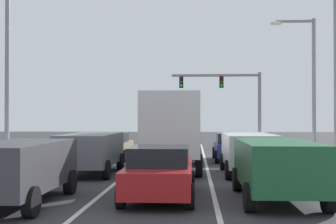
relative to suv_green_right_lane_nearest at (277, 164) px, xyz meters
name	(u,v)px	position (x,y,z in m)	size (l,w,h in m)	color
ground_plane	(167,174)	(-3.43, 6.07, -1.02)	(120.00, 120.00, 0.00)	#333335
lane_stripe_between_right_lane_and_center_lane	(206,166)	(-1.73, 9.44, -1.01)	(0.14, 37.09, 0.01)	silver
lane_stripe_between_center_lane_and_left_lane	(137,165)	(-5.13, 9.44, -1.01)	(0.14, 37.09, 0.01)	silver
snow_bank_right_shoulder	(317,161)	(3.57, 9.44, -0.74)	(2.08, 37.09, 0.55)	white
snow_bank_left_shoulder	(31,159)	(-10.43, 9.44, -0.75)	(1.85, 37.09, 0.54)	white
suv_green_right_lane_nearest	(277,164)	(0.00, 0.00, 0.00)	(2.16, 4.90, 1.67)	#1E5633
suv_silver_right_lane_second	(249,150)	(-0.07, 6.06, 0.00)	(2.16, 4.90, 1.67)	#B7BABF
sedan_navy_right_lane_third	(232,147)	(-0.26, 12.35, -0.25)	(2.00, 4.50, 1.51)	navy
sedan_red_center_lane_nearest	(160,172)	(-3.30, 0.13, -0.25)	(2.00, 4.50, 1.51)	maroon
box_truck_center_lane_second	(173,128)	(-3.26, 7.55, 0.88)	(2.53, 7.20, 3.36)	black
suv_white_center_lane_third	(180,139)	(-3.24, 16.13, 0.00)	(2.16, 4.90, 1.67)	silver
suv_charcoal_left_lane_nearest	(18,166)	(-7.05, -0.93, 0.00)	(2.16, 4.90, 1.67)	#38383D
suv_gray_left_lane_second	(91,150)	(-6.59, 5.84, 0.00)	(2.16, 4.90, 1.67)	slate
sedan_tan_left_lane_third	(112,146)	(-6.95, 12.84, -0.25)	(2.00, 4.50, 1.51)	#937F60
traffic_light_gantry	(232,92)	(0.84, 26.29, 3.48)	(7.54, 0.47, 6.20)	slate
street_lamp_right_near	(328,57)	(3.63, 7.75, 4.01)	(2.66, 0.36, 8.43)	gray
street_lamp_right_mid	(308,74)	(4.34, 14.50, 3.88)	(2.66, 0.36, 8.19)	gray
street_lamp_left_mid	(14,49)	(-10.70, 7.95, 4.54)	(2.66, 0.36, 9.44)	gray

